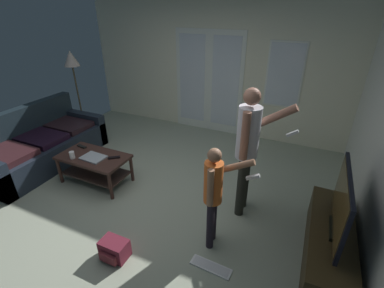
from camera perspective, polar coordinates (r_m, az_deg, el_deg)
name	(u,v)px	position (r m, az deg, el deg)	size (l,w,h in m)	color
ground_plane	(141,200)	(3.98, -10.65, -11.37)	(5.43, 5.43, 0.02)	#9AA18C
wall_back_with_doors	(213,66)	(5.60, 4.44, 15.93)	(5.43, 0.09, 2.78)	#EAE6C7
leather_couch	(41,146)	(5.26, -29.10, -0.40)	(0.95, 2.05, 0.92)	#1D2631
coffee_table	(94,163)	(4.33, -19.76, -3.76)	(1.03, 0.56, 0.45)	#3E261F
tv_stand	(328,245)	(3.36, 26.67, -18.39)	(0.43, 1.46, 0.41)	#362914
flat_screen_tv	(341,205)	(3.02, 28.80, -11.05)	(0.08, 1.01, 0.65)	black
person_adult	(248,143)	(3.25, 11.75, 0.15)	(0.66, 0.46, 1.66)	#262821
person_child	(214,190)	(2.86, 4.68, -9.65)	(0.53, 0.38, 1.23)	black
floor_lamp	(72,64)	(5.94, -23.85, 15.08)	(0.30, 0.30, 1.66)	#3C2724
backpack	(114,249)	(3.24, -15.98, -20.46)	(0.30, 0.23, 0.21)	maroon
loose_keyboard	(211,267)	(3.12, 3.97, -24.27)	(0.45, 0.15, 0.02)	white
laptop_closed	(93,157)	(4.21, -19.97, -2.67)	(0.34, 0.25, 0.02)	#ACB3BA
cup_near_edge	(72,155)	(4.30, -23.84, -2.12)	(0.07, 0.07, 0.11)	white
tv_remote_black	(114,158)	(4.11, -16.01, -2.74)	(0.17, 0.05, 0.02)	black
dvd_remote_slim	(82,146)	(4.59, -22.08, -0.47)	(0.17, 0.05, 0.02)	black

